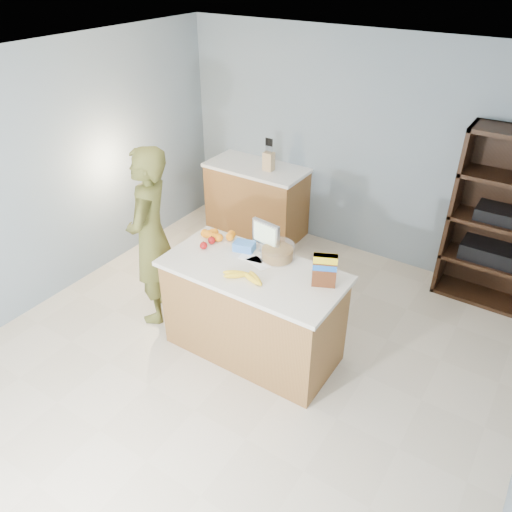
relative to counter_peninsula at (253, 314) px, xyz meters
The scene contains 15 objects.
floor 0.51m from the counter_peninsula, 90.00° to the right, with size 4.50×5.00×0.02m, color beige.
walls 1.27m from the counter_peninsula, 90.00° to the right, with size 4.52×5.02×2.51m.
counter_peninsula is the anchor object (origin of this frame).
back_cabinet 2.25m from the counter_peninsula, 122.28° to the left, with size 1.24×0.62×0.90m.
shelving_unit 2.61m from the counter_peninsula, 52.89° to the left, with size 0.90×0.40×1.80m.
person 1.19m from the counter_peninsula, behind, with size 0.64×0.42×1.76m, color brown.
knife_block 2.21m from the counter_peninsula, 118.40° to the left, with size 0.12×0.10×0.31m.
envelopes 0.50m from the counter_peninsula, 114.25° to the left, with size 0.33×0.20×0.00m.
bananas 0.53m from the counter_peninsula, 80.35° to the right, with size 0.39×0.22×0.05m.
apples 0.75m from the counter_peninsula, behind, with size 0.07×0.18×0.07m.
oranges 0.80m from the counter_peninsula, 157.16° to the left, with size 0.31×0.20×0.08m.
blue_carton 0.61m from the counter_peninsula, 137.64° to the left, with size 0.18×0.12×0.08m, color blue.
salad_bowl 0.61m from the counter_peninsula, 71.62° to the left, with size 0.30×0.30×0.13m.
tv 0.72m from the counter_peninsula, 102.17° to the left, with size 0.28×0.12×0.28m.
cereal_box 0.89m from the counter_peninsula, 10.36° to the left, with size 0.20×0.14×0.28m.
Camera 1 is at (1.91, -2.57, 3.21)m, focal length 35.00 mm.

